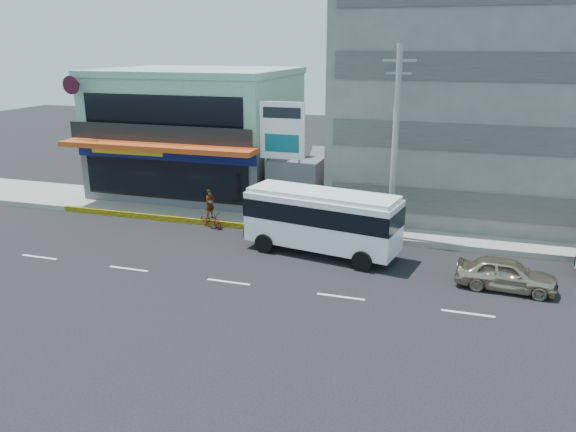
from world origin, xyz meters
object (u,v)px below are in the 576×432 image
at_px(shop_building, 200,135).
at_px(motorcycle_rider, 210,215).
at_px(sedan, 506,274).
at_px(satellite_dish, 300,156).
at_px(billboard, 282,137).
at_px(utility_pole_near, 395,144).
at_px(minibus, 322,217).
at_px(concrete_building, 481,96).

bearing_deg(shop_building, motorcycle_rider, -60.76).
bearing_deg(sedan, shop_building, 64.62).
xyz_separation_m(shop_building, satellite_dish, (8.00, -2.95, -0.42)).
bearing_deg(shop_building, billboard, -32.32).
height_order(utility_pole_near, sedan, utility_pole_near).
relative_size(shop_building, motorcycle_rider, 5.62).
bearing_deg(minibus, concrete_building, 56.04).
distance_m(billboard, motorcycle_rider, 5.97).
xyz_separation_m(satellite_dish, sedan, (11.46, -8.15, -2.88)).
distance_m(sedan, motorcycle_rider, 15.96).
relative_size(utility_pole_near, sedan, 2.46).
height_order(utility_pole_near, motorcycle_rider, utility_pole_near).
bearing_deg(billboard, concrete_building, 28.92).
bearing_deg(satellite_dish, sedan, -35.42).
xyz_separation_m(shop_building, motorcycle_rider, (4.00, -7.15, -3.27)).
xyz_separation_m(concrete_building, billboard, (-10.50, -5.80, -2.07)).
xyz_separation_m(satellite_dish, minibus, (3.01, -6.38, -1.69)).
height_order(billboard, sedan, billboard).
bearing_deg(billboard, motorcycle_rider, -145.56).
bearing_deg(shop_building, satellite_dish, -20.21).
bearing_deg(shop_building, concrete_building, 3.35).
height_order(shop_building, billboard, shop_building).
xyz_separation_m(shop_building, concrete_building, (18.00, 1.05, 3.00)).
xyz_separation_m(utility_pole_near, motorcycle_rider, (-10.00, -0.60, -4.42)).
bearing_deg(motorcycle_rider, concrete_building, 30.36).
bearing_deg(motorcycle_rider, billboard, 34.44).
distance_m(utility_pole_near, sedan, 8.39).
distance_m(minibus, sedan, 8.72).
distance_m(satellite_dish, motorcycle_rider, 6.46).
bearing_deg(motorcycle_rider, satellite_dish, 46.40).
height_order(shop_building, motorcycle_rider, shop_building).
xyz_separation_m(concrete_building, satellite_dish, (-10.00, -4.00, -3.42)).
relative_size(shop_building, billboard, 1.80).
distance_m(concrete_building, sedan, 13.77).
relative_size(satellite_dish, minibus, 0.19).
relative_size(satellite_dish, billboard, 0.22).
bearing_deg(concrete_building, utility_pole_near, -117.76).
distance_m(concrete_building, billboard, 12.17).
relative_size(concrete_building, satellite_dish, 10.67).
relative_size(utility_pole_near, motorcycle_rider, 4.53).
height_order(concrete_building, minibus, concrete_building).
xyz_separation_m(satellite_dish, billboard, (-0.50, -1.80, 1.35)).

